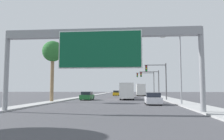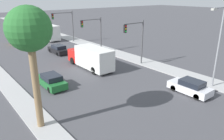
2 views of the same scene
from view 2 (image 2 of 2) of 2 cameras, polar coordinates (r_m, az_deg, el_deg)
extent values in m
cube|color=#A8A8A8|center=(50.09, -10.09, 7.85)|extent=(3.00, 120.00, 0.15)
cube|color=silver|center=(24.07, 19.59, -4.49)|extent=(1.88, 4.36, 0.74)
cube|color=#1E232D|center=(23.73, 20.20, -3.20)|extent=(1.65, 2.27, 0.56)
cylinder|color=black|center=(24.18, 15.78, -4.56)|extent=(0.22, 0.64, 0.64)
cylinder|color=black|center=(25.46, 17.99, -3.55)|extent=(0.22, 0.64, 0.64)
cylinder|color=black|center=(22.90, 21.25, -6.57)|extent=(0.22, 0.64, 0.64)
cylinder|color=black|center=(24.25, 23.27, -5.38)|extent=(0.22, 0.64, 0.64)
cube|color=#1E662D|center=(25.17, -15.63, -3.02)|extent=(1.86, 4.52, 0.74)
cube|color=#1E232D|center=(24.74, -15.55, -1.78)|extent=(1.64, 2.35, 0.56)
cylinder|color=black|center=(26.21, -18.46, -2.94)|extent=(0.22, 0.64, 0.64)
cylinder|color=black|center=(26.75, -15.20, -2.16)|extent=(0.22, 0.64, 0.64)
cylinder|color=black|center=(23.77, -16.01, -5.00)|extent=(0.22, 0.64, 0.64)
cylinder|color=black|center=(24.37, -12.48, -4.07)|extent=(0.22, 0.64, 0.64)
cube|color=black|center=(39.01, -13.85, 5.05)|extent=(1.88, 4.68, 0.75)
cube|color=#1E232D|center=(38.65, -13.78, 5.93)|extent=(1.65, 2.43, 0.57)
cylinder|color=black|center=(40.04, -15.79, 4.90)|extent=(0.22, 0.64, 0.64)
cylinder|color=black|center=(40.69, -13.66, 5.31)|extent=(0.22, 0.64, 0.64)
cylinder|color=black|center=(37.46, -14.00, 4.09)|extent=(0.22, 0.64, 0.64)
cylinder|color=black|center=(38.15, -11.76, 4.53)|extent=(0.22, 0.64, 0.64)
cube|color=gold|center=(48.96, -23.72, 6.83)|extent=(1.76, 4.62, 0.77)
cube|color=#1E232D|center=(48.62, -23.75, 7.56)|extent=(1.55, 2.40, 0.58)
cylinder|color=black|center=(50.19, -24.99, 6.64)|extent=(0.22, 0.64, 0.64)
cylinder|color=black|center=(50.56, -23.30, 6.96)|extent=(0.22, 0.64, 0.64)
cylinder|color=black|center=(47.46, -24.09, 6.13)|extent=(0.22, 0.64, 0.64)
cylinder|color=black|center=(47.86, -22.32, 6.46)|extent=(0.22, 0.64, 0.64)
cube|color=yellow|center=(53.92, -17.58, 9.37)|extent=(2.21, 2.17, 1.98)
cube|color=silver|center=(50.29, -15.97, 9.48)|extent=(2.40, 5.57, 3.05)
cylinder|color=black|center=(53.58, -18.51, 8.35)|extent=(0.28, 1.00, 1.00)
cylinder|color=black|center=(54.34, -16.41, 8.71)|extent=(0.28, 1.00, 1.00)
cylinder|color=black|center=(48.86, -16.31, 7.59)|extent=(0.28, 1.00, 1.00)
cylinder|color=black|center=(49.68, -14.05, 7.97)|extent=(0.28, 1.00, 1.00)
cube|color=red|center=(32.94, -8.77, 3.92)|extent=(2.28, 2.33, 1.75)
cube|color=silver|center=(29.41, -4.71, 3.18)|extent=(2.48, 5.98, 2.72)
cylinder|color=black|center=(32.52, -10.28, 2.39)|extent=(0.28, 1.00, 1.00)
cylinder|color=black|center=(33.57, -6.99, 3.09)|extent=(0.28, 1.00, 1.00)
cylinder|color=black|center=(27.99, -4.78, -0.16)|extent=(0.28, 1.00, 1.00)
cylinder|color=black|center=(29.21, -1.21, 0.75)|extent=(0.28, 1.00, 1.00)
cylinder|color=#4C4C4F|center=(31.58, 7.87, 7.05)|extent=(0.20, 0.20, 6.36)
cylinder|color=#4C4C4F|center=(29.82, 5.68, 12.03)|extent=(3.61, 0.14, 0.14)
cube|color=black|center=(28.87, 3.44, 10.70)|extent=(0.35, 0.28, 1.05)
cylinder|color=red|center=(28.71, 3.67, 11.35)|extent=(0.22, 0.04, 0.22)
cylinder|color=yellow|center=(28.76, 3.66, 10.66)|extent=(0.22, 0.04, 0.22)
cylinder|color=green|center=(28.81, 3.64, 9.97)|extent=(0.22, 0.04, 0.22)
cylinder|color=#4C4C4F|center=(39.03, -2.92, 9.26)|extent=(0.20, 0.20, 5.98)
cylinder|color=#4C4C4F|center=(37.49, -5.61, 12.94)|extent=(4.12, 0.14, 0.14)
cube|color=black|center=(36.64, -7.88, 11.80)|extent=(0.35, 0.28, 1.05)
cylinder|color=red|center=(36.46, -7.78, 12.32)|extent=(0.22, 0.04, 0.22)
cylinder|color=yellow|center=(36.51, -7.75, 11.78)|extent=(0.22, 0.04, 0.22)
cylinder|color=green|center=(36.55, -7.73, 11.23)|extent=(0.22, 0.04, 0.22)
cylinder|color=#4C4C4F|center=(47.36, -10.19, 11.07)|extent=(0.20, 0.20, 6.47)
cylinder|color=#4C4C4F|center=(45.97, -13.04, 14.33)|extent=(4.68, 0.14, 0.14)
cube|color=black|center=(45.19, -15.27, 13.34)|extent=(0.35, 0.28, 1.05)
cylinder|color=red|center=(45.02, -15.23, 13.77)|extent=(0.22, 0.04, 0.22)
cylinder|color=yellow|center=(45.05, -15.19, 13.32)|extent=(0.22, 0.04, 0.22)
cylinder|color=green|center=(45.08, -15.15, 12.88)|extent=(0.22, 0.04, 0.22)
cylinder|color=#8C704C|center=(16.68, -19.34, -2.93)|extent=(0.51, 0.51, 7.61)
sphere|color=#286B2D|center=(15.71, -20.89, 10.04)|extent=(3.10, 3.10, 3.10)
cylinder|color=gray|center=(25.46, 25.97, 4.98)|extent=(0.18, 0.18, 8.69)
cylinder|color=gray|center=(23.94, 26.32, 14.38)|extent=(2.12, 0.12, 0.12)
cube|color=#B2B2A8|center=(23.00, 25.10, 14.17)|extent=(0.60, 0.28, 0.20)
camera|label=1|loc=(24.82, 89.85, -19.65)|focal=35.00mm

